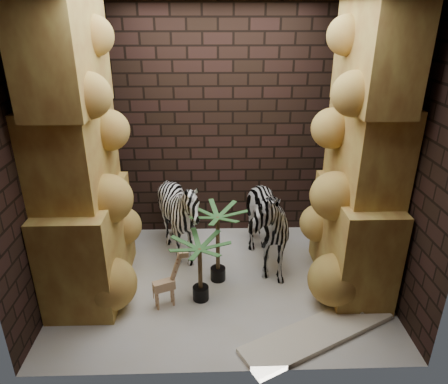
{
  "coord_description": "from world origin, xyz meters",
  "views": [
    {
      "loc": [
        -0.09,
        -3.82,
        2.8
      ],
      "look_at": [
        0.04,
        0.15,
        1.05
      ],
      "focal_mm": 32.97,
      "sensor_mm": 36.0,
      "label": 1
    }
  ],
  "objects_px": {
    "surfboard": "(318,333)",
    "palm_back": "(200,270)",
    "giraffe_toy": "(163,280)",
    "palm_front": "(218,245)",
    "zebra_right": "(258,213)",
    "zebra_left": "(180,221)"
  },
  "relations": [
    {
      "from": "surfboard",
      "to": "zebra_right",
      "type": "bearing_deg",
      "value": 83.61
    },
    {
      "from": "zebra_left",
      "to": "palm_front",
      "type": "bearing_deg",
      "value": -24.49
    },
    {
      "from": "zebra_right",
      "to": "surfboard",
      "type": "xyz_separation_m",
      "value": [
        0.47,
        -1.21,
        -0.66
      ]
    },
    {
      "from": "zebra_right",
      "to": "palm_back",
      "type": "bearing_deg",
      "value": -147.22
    },
    {
      "from": "giraffe_toy",
      "to": "palm_back",
      "type": "height_order",
      "value": "palm_back"
    },
    {
      "from": "zebra_right",
      "to": "palm_back",
      "type": "xyz_separation_m",
      "value": [
        -0.65,
        -0.65,
        -0.32
      ]
    },
    {
      "from": "palm_back",
      "to": "surfboard",
      "type": "height_order",
      "value": "palm_back"
    },
    {
      "from": "palm_front",
      "to": "surfboard",
      "type": "xyz_separation_m",
      "value": [
        0.93,
        -0.91,
        -0.42
      ]
    },
    {
      "from": "giraffe_toy",
      "to": "palm_back",
      "type": "bearing_deg",
      "value": -7.98
    },
    {
      "from": "zebra_right",
      "to": "palm_back",
      "type": "distance_m",
      "value": 0.97
    },
    {
      "from": "giraffe_toy",
      "to": "palm_front",
      "type": "relative_size",
      "value": 0.72
    },
    {
      "from": "surfboard",
      "to": "zebra_left",
      "type": "bearing_deg",
      "value": 107.58
    },
    {
      "from": "palm_front",
      "to": "zebra_left",
      "type": "bearing_deg",
      "value": 133.81
    },
    {
      "from": "palm_back",
      "to": "zebra_left",
      "type": "bearing_deg",
      "value": 107.33
    },
    {
      "from": "giraffe_toy",
      "to": "palm_front",
      "type": "xyz_separation_m",
      "value": [
        0.56,
        0.44,
        0.13
      ]
    },
    {
      "from": "palm_back",
      "to": "giraffe_toy",
      "type": "bearing_deg",
      "value": -165.09
    },
    {
      "from": "zebra_right",
      "to": "palm_front",
      "type": "bearing_deg",
      "value": -158.69
    },
    {
      "from": "surfboard",
      "to": "palm_back",
      "type": "bearing_deg",
      "value": 125.61
    },
    {
      "from": "zebra_left",
      "to": "surfboard",
      "type": "height_order",
      "value": "zebra_left"
    },
    {
      "from": "zebra_left",
      "to": "palm_back",
      "type": "relative_size",
      "value": 1.6
    },
    {
      "from": "palm_back",
      "to": "surfboard",
      "type": "xyz_separation_m",
      "value": [
        1.12,
        -0.57,
        -0.33
      ]
    },
    {
      "from": "palm_back",
      "to": "palm_front",
      "type": "bearing_deg",
      "value": 61.12
    }
  ]
}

